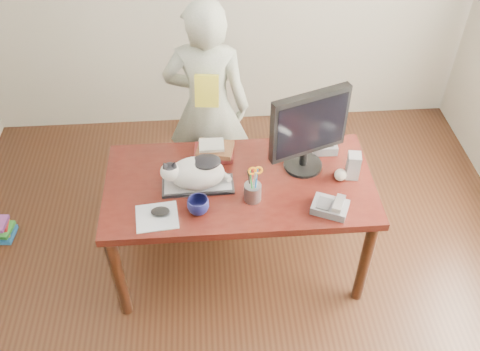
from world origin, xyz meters
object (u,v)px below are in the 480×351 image
Objects in this scene: keyboard at (198,186)px; baseball at (340,175)px; speaker at (353,166)px; monitor at (309,128)px; coffee_mug at (198,206)px; cat at (195,172)px; desk at (238,191)px; mouse at (160,211)px; pen_cup at (253,190)px; phone at (331,207)px; book_stack at (214,151)px; calculator at (323,142)px; person at (208,108)px.

keyboard is 5.80× the size of baseball.
speaker is 2.28× the size of baseball.
monitor is 0.77m from coffee_mug.
monitor is (0.65, 0.12, 0.30)m from keyboard.
cat is 0.21m from coffee_mug.
desk is 3.78× the size of keyboard.
mouse is 0.91× the size of coffee_mug.
speaker reaches higher than coffee_mug.
keyboard is at bearing 158.71° from pen_cup.
cat is (-0.01, -0.00, 0.11)m from keyboard.
phone is 0.33m from speaker.
mouse is 0.21m from coffee_mug.
book_stack reaches higher than calculator.
monitor is 2.30× the size of phone.
person reaches higher than phone.
person is at bearing 148.96° from phone.
calculator is at bearing 20.29° from cat.
keyboard is at bearing 90.74° from person.
baseball is at bearing -80.01° from calculator.
person is (-0.72, 0.40, 0.01)m from calculator.
book_stack is 0.16× the size of person.
keyboard is at bearing 8.36° from cat.
speaker is at bearing 147.50° from person.
monitor is 0.47m from phone.
baseball is 0.05× the size of person.
calculator is at bearing 21.30° from desk.
cat reaches higher than phone.
phone is (0.09, -0.36, -0.28)m from monitor.
calculator is (-0.04, 0.32, -0.01)m from baseball.
coffee_mug is at bearing -174.34° from monitor.
baseball is (0.11, 0.25, 0.01)m from phone.
pen_cup is 0.96× the size of book_stack.
desk is 6.15× the size of book_stack.
desk is 0.58m from mouse.
monitor is 4.88× the size of mouse.
person is at bearing 153.30° from calculator.
baseball is at bearing 91.38° from phone.
keyboard is 0.29m from mouse.
desk is at bearing 50.86° from coffee_mug.
keyboard is 3.80× the size of mouse.
book_stack is (0.10, 0.28, 0.03)m from keyboard.
speaker is at bearing 0.47° from keyboard.
baseball is at bearing 5.19° from mouse.
person reaches higher than pen_cup.
monitor reaches higher than keyboard.
keyboard is 0.85m from baseball.
phone is 3.24× the size of baseball.
keyboard is at bearing 37.89° from mouse.
mouse is 0.07× the size of person.
calculator is at bearing 41.92° from pen_cup.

